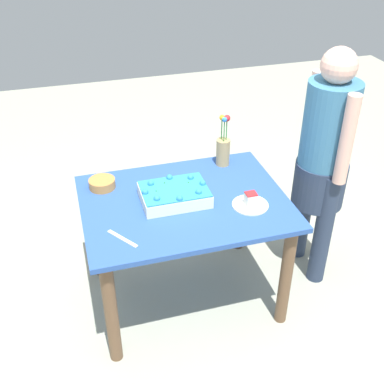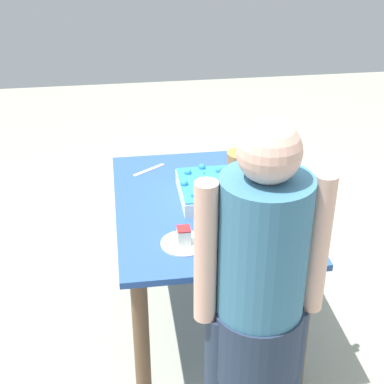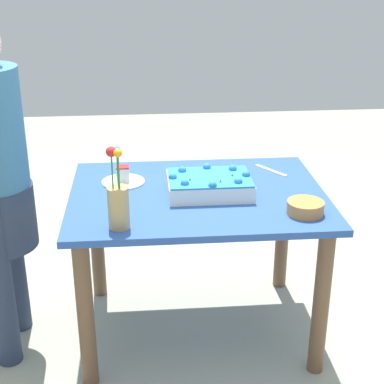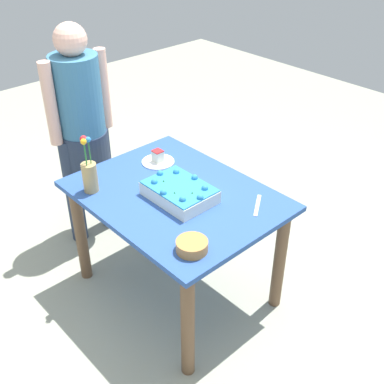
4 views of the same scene
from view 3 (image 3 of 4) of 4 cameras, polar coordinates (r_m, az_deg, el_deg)
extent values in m
plane|color=#A0A28E|center=(2.97, 0.48, -12.96)|extent=(8.00, 8.00, 0.00)
cube|color=#2D529E|center=(2.62, 0.53, -0.35)|extent=(1.13, 0.86, 0.03)
cylinder|color=brown|center=(3.17, 8.78, -3.53)|extent=(0.07, 0.07, 0.69)
cylinder|color=brown|center=(3.10, -9.23, -4.22)|extent=(0.07, 0.07, 0.69)
cylinder|color=brown|center=(2.58, 12.41, -10.48)|extent=(0.07, 0.07, 0.69)
cylinder|color=brown|center=(2.49, -10.27, -11.63)|extent=(0.07, 0.07, 0.69)
cube|color=white|center=(2.60, 1.70, 0.59)|extent=(0.37, 0.26, 0.07)
cube|color=#2C86C6|center=(2.58, 1.71, 1.41)|extent=(0.36, 0.26, 0.01)
sphere|color=#2C86C6|center=(2.57, -1.89, 1.48)|extent=(0.04, 0.04, 0.04)
sphere|color=#2C86C6|center=(2.50, -0.70, 0.86)|extent=(0.04, 0.04, 0.04)
sphere|color=#2C86C6|center=(2.48, 2.01, 0.67)|extent=(0.04, 0.04, 0.04)
sphere|color=#2C86C6|center=(2.52, 4.51, 1.03)|extent=(0.04, 0.04, 0.04)
sphere|color=#2C86C6|center=(2.60, 5.27, 1.70)|extent=(0.04, 0.04, 0.04)
sphere|color=#2C86C6|center=(2.67, 3.98, 2.27)|extent=(0.04, 0.04, 0.04)
sphere|color=#2C86C6|center=(2.68, 1.45, 2.44)|extent=(0.04, 0.04, 0.04)
sphere|color=#2C86C6|center=(2.64, -0.95, 2.12)|extent=(0.04, 0.04, 0.04)
cone|color=#2D8438|center=(2.59, 3.93, 1.61)|extent=(0.02, 0.02, 0.02)
cone|color=#2D8438|center=(2.52, 2.78, 1.01)|extent=(0.02, 0.02, 0.02)
cone|color=#2D8438|center=(2.54, -0.19, 1.19)|extent=(0.02, 0.02, 0.02)
cylinder|color=white|center=(2.75, -6.69, 0.99)|extent=(0.20, 0.20, 0.01)
cube|color=white|center=(2.73, -6.72, 1.72)|extent=(0.06, 0.06, 0.07)
cube|color=red|center=(2.72, -6.76, 2.44)|extent=(0.06, 0.06, 0.01)
cube|color=silver|center=(2.90, 7.67, 2.10)|extent=(0.13, 0.18, 0.00)
cylinder|color=tan|center=(2.28, -7.14, -1.51)|extent=(0.08, 0.08, 0.17)
cylinder|color=#2D8438|center=(2.22, -7.76, 2.15)|extent=(0.01, 0.01, 0.14)
sphere|color=red|center=(2.20, -7.86, 3.89)|extent=(0.04, 0.04, 0.04)
cylinder|color=#2D8438|center=(2.21, -7.12, 2.03)|extent=(0.01, 0.01, 0.14)
sphere|color=#FDAE1E|center=(2.18, -7.21, 3.77)|extent=(0.03, 0.03, 0.03)
cylinder|color=#2D8438|center=(2.24, -7.22, 2.30)|extent=(0.01, 0.01, 0.14)
sphere|color=#2E7ECA|center=(2.21, -7.31, 4.02)|extent=(0.03, 0.03, 0.03)
cylinder|color=#BC7E3E|center=(2.45, 10.94, -1.49)|extent=(0.15, 0.15, 0.05)
cylinder|color=#29364E|center=(2.68, -18.12, -8.63)|extent=(0.11, 0.11, 0.78)
cylinder|color=#29364E|center=(2.90, -17.07, -5.98)|extent=(0.11, 0.11, 0.78)
camera|label=1|loc=(4.63, 5.81, 28.60)|focal=45.00mm
camera|label=2|loc=(3.57, -46.77, 22.63)|focal=55.00mm
camera|label=4|loc=(2.20, 64.41, 22.56)|focal=45.00mm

